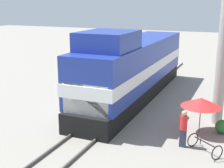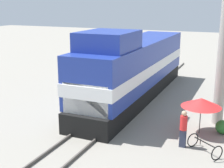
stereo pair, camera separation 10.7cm
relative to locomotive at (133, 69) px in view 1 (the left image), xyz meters
name	(u,v)px [view 1 (the left image)]	position (x,y,z in m)	size (l,w,h in m)	color
ground_plane	(107,119)	(0.00, -4.51, -2.23)	(120.00, 120.00, 0.00)	gray
rail_near	(96,117)	(-0.72, -4.51, -2.15)	(0.08, 38.29, 0.15)	#4C4742
rail_far	(118,120)	(0.72, -4.51, -2.15)	(0.08, 38.29, 0.15)	#4C4742
locomotive	(133,69)	(0.00, 0.00, 0.00)	(3.08, 15.93, 5.19)	black
vendor_umbrella	(201,102)	(5.32, -4.33, -0.51)	(2.08, 2.08, 1.95)	#4C4C4C
shrub_cluster	(222,127)	(6.43, -3.88, -1.86)	(0.73, 0.73, 0.73)	#2D722D
person_bystander	(183,127)	(4.83, -6.33, -1.22)	(0.34, 0.34, 1.84)	#2D3347
bicycle	(204,146)	(5.87, -6.57, -1.87)	(1.66, 1.51, 0.69)	black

